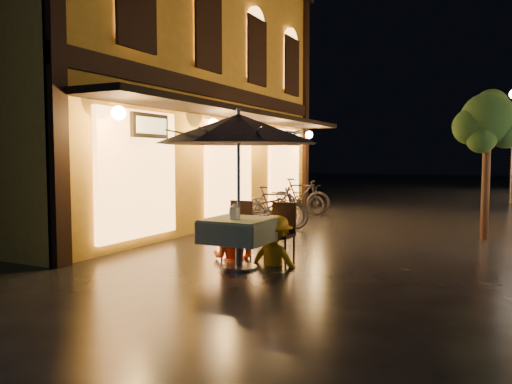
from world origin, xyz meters
The scene contains 15 objects.
ground centered at (0.00, 0.00, 0.00)m, with size 90.00×90.00×0.00m, color black.
west_building centered at (-5.72, 4.00, 3.71)m, with size 5.90×11.40×7.40m.
street_tree centered at (2.41, 4.51, 2.42)m, with size 1.43×1.20×3.15m.
cafe_table centered at (-0.90, -0.22, 0.59)m, with size 0.99×0.99×0.78m.
patio_umbrella centered at (-0.90, -0.22, 2.15)m, with size 2.52×2.52×2.46m.
cafe_chair_left centered at (-1.30, 0.52, 0.54)m, with size 0.42×0.42×0.97m.
cafe_chair_right centered at (-0.50, 0.52, 0.54)m, with size 0.42×0.42×0.97m.
table_lantern centered at (-0.90, -0.35, 0.92)m, with size 0.16×0.16×0.25m.
person_orange centered at (-1.31, 0.34, 0.76)m, with size 0.74×0.58×1.52m, color #EA5624.
person_yellow centered at (-0.52, 0.31, 0.77)m, with size 1.00×0.57×1.54m, color #E7A311.
bicycle_0 centered at (-2.43, 4.05, 0.50)m, with size 0.66×1.91×1.00m, color #232228.
bicycle_1 centered at (-2.19, 3.92, 0.51)m, with size 0.48×1.71×1.03m, color black.
bicycle_2 centered at (-2.85, 5.06, 0.42)m, with size 0.55×1.58×0.83m, color black.
bicycle_3 centered at (-2.71, 6.97, 0.54)m, with size 0.51×1.81×1.09m, color black.
bicycle_4 centered at (-2.76, 7.33, 0.44)m, with size 0.59×1.68×0.88m, color black.
Camera 1 is at (2.72, -6.92, 1.72)m, focal length 35.00 mm.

